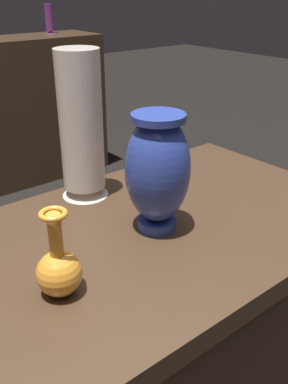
{
  "coord_description": "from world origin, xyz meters",
  "views": [
    {
      "loc": [
        -0.52,
        -0.68,
        1.32
      ],
      "look_at": [
        0.03,
        -0.01,
        0.9
      ],
      "focal_mm": 40.87,
      "sensor_mm": 36.0,
      "label": 1
    }
  ],
  "objects_px": {
    "vase_right_accent": "(59,269)",
    "shelf_vase_far_right": "(49,19)",
    "vase_centerpiece": "(158,170)",
    "vase_tall_behind": "(81,128)"
  },
  "relations": [
    {
      "from": "vase_right_accent",
      "to": "shelf_vase_far_right",
      "type": "relative_size",
      "value": 0.88
    },
    {
      "from": "vase_tall_behind",
      "to": "vase_right_accent",
      "type": "relative_size",
      "value": 2.23
    },
    {
      "from": "vase_tall_behind",
      "to": "shelf_vase_far_right",
      "type": "height_order",
      "value": "shelf_vase_far_right"
    },
    {
      "from": "vase_centerpiece",
      "to": "shelf_vase_far_right",
      "type": "distance_m",
      "value": 2.49
    },
    {
      "from": "vase_centerpiece",
      "to": "vase_right_accent",
      "type": "relative_size",
      "value": 1.6
    },
    {
      "from": "vase_tall_behind",
      "to": "vase_right_accent",
      "type": "xyz_separation_m",
      "value": [
        -0.26,
        -0.32,
        -0.13
      ]
    },
    {
      "from": "vase_right_accent",
      "to": "shelf_vase_far_right",
      "type": "xyz_separation_m",
      "value": [
        1.27,
        2.36,
        0.23
      ]
    },
    {
      "from": "vase_tall_behind",
      "to": "vase_right_accent",
      "type": "height_order",
      "value": "vase_tall_behind"
    },
    {
      "from": "vase_centerpiece",
      "to": "vase_right_accent",
      "type": "height_order",
      "value": "vase_centerpiece"
    },
    {
      "from": "vase_centerpiece",
      "to": "vase_tall_behind",
      "type": "bearing_deg",
      "value": 97.66
    }
  ]
}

